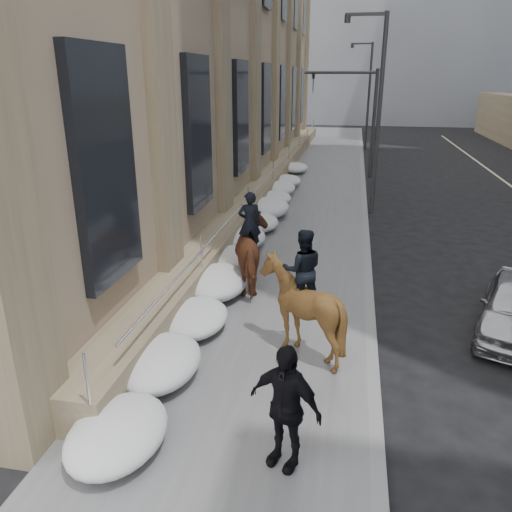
{
  "coord_description": "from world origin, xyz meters",
  "views": [
    {
      "loc": [
        1.93,
        -7.85,
        5.69
      ],
      "look_at": [
        -0.13,
        2.91,
        1.7
      ],
      "focal_mm": 35.0,
      "sensor_mm": 36.0,
      "label": 1
    }
  ],
  "objects": [
    {
      "name": "ground",
      "position": [
        0.0,
        0.0,
        0.0
      ],
      "size": [
        140.0,
        140.0,
        0.0
      ],
      "primitive_type": "plane",
      "color": "black",
      "rests_on": "ground"
    },
    {
      "name": "bg_building_far",
      "position": [
        -6.0,
        72.0,
        10.0
      ],
      "size": [
        24.0,
        12.0,
        20.0
      ],
      "primitive_type": "cube",
      "color": "gray",
      "rests_on": "ground"
    },
    {
      "name": "streetlight_far",
      "position": [
        2.74,
        34.0,
        4.58
      ],
      "size": [
        1.71,
        0.24,
        8.0
      ],
      "color": "#2D2D30",
      "rests_on": "ground"
    },
    {
      "name": "mounted_horse_right",
      "position": [
        1.08,
        1.52,
        1.25
      ],
      "size": [
        2.0,
        2.16,
        2.68
      ],
      "rotation": [
        0.0,
        0.0,
        3.35
      ],
      "color": "#482F14",
      "rests_on": "sidewalk"
    },
    {
      "name": "limestone_building",
      "position": [
        -5.26,
        19.96,
        8.9
      ],
      "size": [
        6.1,
        44.0,
        18.0
      ],
      "color": "#887059",
      "rests_on": "ground"
    },
    {
      "name": "traffic_signal",
      "position": [
        2.07,
        22.0,
        4.0
      ],
      "size": [
        4.1,
        0.22,
        6.0
      ],
      "color": "#2D2D30",
      "rests_on": "ground"
    },
    {
      "name": "curb",
      "position": [
        2.62,
        10.0,
        0.06
      ],
      "size": [
        0.24,
        80.0,
        0.12
      ],
      "primitive_type": "cube",
      "color": "slate",
      "rests_on": "ground"
    },
    {
      "name": "pedestrian",
      "position": [
        1.2,
        -1.78,
        1.13
      ],
      "size": [
        1.28,
        0.91,
        2.02
      ],
      "primitive_type": "imported",
      "rotation": [
        0.0,
        0.0,
        -0.4
      ],
      "color": "black",
      "rests_on": "sidewalk"
    },
    {
      "name": "snow_bank",
      "position": [
        -1.42,
        8.11,
        0.47
      ],
      "size": [
        1.7,
        18.1,
        0.76
      ],
      "color": "silver",
      "rests_on": "sidewalk"
    },
    {
      "name": "bg_building_mid",
      "position": [
        4.0,
        60.0,
        14.0
      ],
      "size": [
        30.0,
        12.0,
        28.0
      ],
      "primitive_type": "cube",
      "color": "slate",
      "rests_on": "ground"
    },
    {
      "name": "mounted_horse_left",
      "position": [
        -0.51,
        4.74,
        1.17
      ],
      "size": [
        1.74,
        2.54,
        2.65
      ],
      "rotation": [
        0.0,
        0.0,
        3.46
      ],
      "color": "#4F2917",
      "rests_on": "sidewalk"
    },
    {
      "name": "sidewalk",
      "position": [
        0.0,
        10.0,
        0.06
      ],
      "size": [
        5.0,
        80.0,
        0.12
      ],
      "primitive_type": "cube",
      "color": "#555557",
      "rests_on": "ground"
    },
    {
      "name": "streetlight_mid",
      "position": [
        2.74,
        14.0,
        4.58
      ],
      "size": [
        1.71,
        0.24,
        8.0
      ],
      "color": "#2D2D30",
      "rests_on": "ground"
    }
  ]
}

